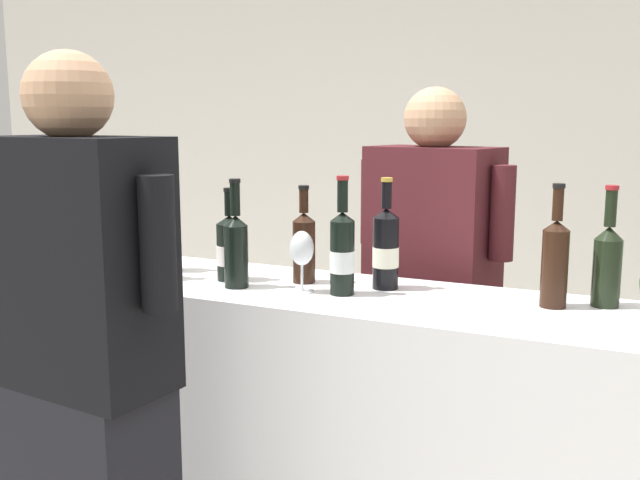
{
  "coord_description": "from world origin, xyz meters",
  "views": [
    {
      "loc": [
        0.97,
        -1.92,
        1.52
      ],
      "look_at": [
        0.07,
        0.0,
        1.16
      ],
      "focal_mm": 40.47,
      "sensor_mm": 36.0,
      "label": 1
    }
  ],
  "objects_px": {
    "wine_bottle_6": "(555,260)",
    "wine_bottle_8": "(147,240)",
    "wine_bottle_2": "(168,232)",
    "wine_bottle_7": "(236,247)",
    "wine_glass": "(302,251)",
    "wine_bottle_0": "(84,230)",
    "wine_bottle_10": "(607,262)",
    "person_server": "(430,324)",
    "wine_bottle_1": "(65,235)",
    "wine_bottle_4": "(230,248)",
    "wine_bottle_9": "(304,245)",
    "wine_bottle_5": "(386,248)",
    "person_guest": "(86,406)",
    "wine_bottle_3": "(342,251)"
  },
  "relations": [
    {
      "from": "wine_bottle_0",
      "to": "person_server",
      "type": "distance_m",
      "value": 1.26
    },
    {
      "from": "wine_bottle_4",
      "to": "wine_bottle_9",
      "type": "xyz_separation_m",
      "value": [
        0.23,
        0.07,
        0.02
      ]
    },
    {
      "from": "wine_bottle_8",
      "to": "wine_bottle_9",
      "type": "distance_m",
      "value": 0.5
    },
    {
      "from": "wine_bottle_0",
      "to": "person_server",
      "type": "xyz_separation_m",
      "value": [
        1.09,
        0.54,
        -0.34
      ]
    },
    {
      "from": "wine_bottle_3",
      "to": "wine_bottle_6",
      "type": "distance_m",
      "value": 0.59
    },
    {
      "from": "wine_glass",
      "to": "wine_bottle_1",
      "type": "bearing_deg",
      "value": -174.01
    },
    {
      "from": "wine_bottle_7",
      "to": "wine_bottle_10",
      "type": "height_order",
      "value": "wine_bottle_10"
    },
    {
      "from": "wine_bottle_0",
      "to": "wine_bottle_9",
      "type": "relative_size",
      "value": 1.12
    },
    {
      "from": "wine_bottle_0",
      "to": "wine_bottle_5",
      "type": "relative_size",
      "value": 1.02
    },
    {
      "from": "wine_bottle_0",
      "to": "wine_bottle_1",
      "type": "distance_m",
      "value": 0.12
    },
    {
      "from": "wine_bottle_2",
      "to": "wine_bottle_4",
      "type": "distance_m",
      "value": 0.27
    },
    {
      "from": "wine_bottle_9",
      "to": "person_guest",
      "type": "xyz_separation_m",
      "value": [
        -0.26,
        -0.69,
        -0.32
      ]
    },
    {
      "from": "wine_bottle_10",
      "to": "person_guest",
      "type": "relative_size",
      "value": 0.2
    },
    {
      "from": "wine_bottle_6",
      "to": "wine_bottle_5",
      "type": "bearing_deg",
      "value": 178.69
    },
    {
      "from": "wine_bottle_4",
      "to": "wine_bottle_7",
      "type": "relative_size",
      "value": 0.89
    },
    {
      "from": "wine_bottle_8",
      "to": "person_server",
      "type": "distance_m",
      "value": 1.04
    },
    {
      "from": "wine_bottle_3",
      "to": "wine_bottle_4",
      "type": "bearing_deg",
      "value": 176.6
    },
    {
      "from": "wine_bottle_2",
      "to": "wine_bottle_1",
      "type": "bearing_deg",
      "value": -149.37
    },
    {
      "from": "wine_bottle_2",
      "to": "wine_bottle_6",
      "type": "relative_size",
      "value": 1.03
    },
    {
      "from": "wine_bottle_5",
      "to": "wine_glass",
      "type": "relative_size",
      "value": 1.83
    },
    {
      "from": "wine_bottle_3",
      "to": "person_server",
      "type": "distance_m",
      "value": 0.66
    },
    {
      "from": "wine_glass",
      "to": "wine_bottle_10",
      "type": "bearing_deg",
      "value": 13.91
    },
    {
      "from": "wine_bottle_7",
      "to": "wine_bottle_8",
      "type": "bearing_deg",
      "value": -175.79
    },
    {
      "from": "person_guest",
      "to": "wine_bottle_8",
      "type": "bearing_deg",
      "value": 111.93
    },
    {
      "from": "wine_bottle_0",
      "to": "person_guest",
      "type": "distance_m",
      "value": 0.88
    },
    {
      "from": "wine_bottle_2",
      "to": "person_guest",
      "type": "height_order",
      "value": "person_guest"
    },
    {
      "from": "wine_bottle_3",
      "to": "person_guest",
      "type": "relative_size",
      "value": 0.21
    },
    {
      "from": "wine_bottle_1",
      "to": "wine_bottle_6",
      "type": "bearing_deg",
      "value": 8.33
    },
    {
      "from": "wine_bottle_1",
      "to": "wine_bottle_9",
      "type": "relative_size",
      "value": 1.12
    },
    {
      "from": "wine_bottle_7",
      "to": "wine_glass",
      "type": "height_order",
      "value": "wine_bottle_7"
    },
    {
      "from": "wine_bottle_0",
      "to": "wine_bottle_4",
      "type": "distance_m",
      "value": 0.58
    },
    {
      "from": "wine_bottle_0",
      "to": "wine_bottle_10",
      "type": "distance_m",
      "value": 1.7
    },
    {
      "from": "wine_bottle_5",
      "to": "wine_glass",
      "type": "height_order",
      "value": "wine_bottle_5"
    },
    {
      "from": "wine_bottle_2",
      "to": "wine_bottle_5",
      "type": "bearing_deg",
      "value": 4.87
    },
    {
      "from": "wine_bottle_9",
      "to": "person_server",
      "type": "relative_size",
      "value": 0.19
    },
    {
      "from": "wine_bottle_0",
      "to": "wine_bottle_6",
      "type": "distance_m",
      "value": 1.56
    },
    {
      "from": "wine_glass",
      "to": "wine_bottle_9",
      "type": "bearing_deg",
      "value": 113.59
    },
    {
      "from": "wine_bottle_0",
      "to": "wine_glass",
      "type": "height_order",
      "value": "wine_bottle_0"
    },
    {
      "from": "wine_bottle_1",
      "to": "wine_bottle_7",
      "type": "xyz_separation_m",
      "value": [
        0.62,
        0.06,
        -0.0
      ]
    },
    {
      "from": "wine_bottle_10",
      "to": "wine_glass",
      "type": "height_order",
      "value": "wine_bottle_10"
    },
    {
      "from": "wine_bottle_0",
      "to": "person_guest",
      "type": "bearing_deg",
      "value": -47.94
    },
    {
      "from": "wine_bottle_8",
      "to": "wine_glass",
      "type": "relative_size",
      "value": 1.86
    },
    {
      "from": "wine_bottle_2",
      "to": "wine_bottle_6",
      "type": "height_order",
      "value": "wine_bottle_2"
    },
    {
      "from": "wine_bottle_0",
      "to": "wine_bottle_8",
      "type": "relative_size",
      "value": 1.0
    },
    {
      "from": "wine_bottle_6",
      "to": "wine_bottle_10",
      "type": "distance_m",
      "value": 0.15
    },
    {
      "from": "wine_glass",
      "to": "person_guest",
      "type": "distance_m",
      "value": 0.73
    },
    {
      "from": "wine_bottle_6",
      "to": "wine_bottle_8",
      "type": "relative_size",
      "value": 0.99
    },
    {
      "from": "wine_bottle_9",
      "to": "wine_bottle_10",
      "type": "relative_size",
      "value": 0.92
    },
    {
      "from": "wine_bottle_2",
      "to": "wine_bottle_5",
      "type": "xyz_separation_m",
      "value": [
        0.75,
        0.06,
        -0.01
      ]
    },
    {
      "from": "wine_bottle_8",
      "to": "wine_bottle_0",
      "type": "bearing_deg",
      "value": 165.96
    }
  ]
}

